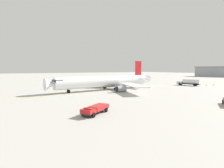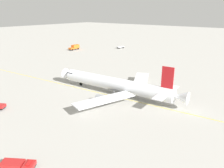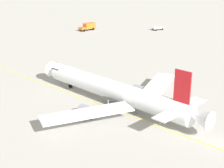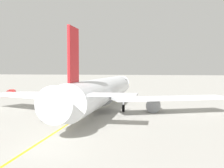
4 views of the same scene
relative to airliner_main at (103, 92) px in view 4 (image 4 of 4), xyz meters
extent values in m
plane|color=#ADAAA3|center=(3.24, -0.72, -2.87)|extent=(600.00, 600.00, 0.00)
cylinder|color=white|center=(0.57, 0.04, 0.19)|extent=(36.74, 6.46, 3.92)
cone|color=white|center=(20.00, 1.40, 0.19)|extent=(3.25, 3.92, 3.72)
cone|color=white|center=(-19.16, -1.34, 0.49)|extent=(4.22, 3.60, 3.33)
cube|color=black|center=(17.81, 1.24, 1.07)|extent=(2.63, 3.49, 0.70)
ellipsoid|color=gray|center=(-1.25, -0.09, -0.89)|extent=(13.37, 4.44, 2.16)
cube|color=red|center=(-15.47, -1.08, 4.99)|extent=(3.21, 0.46, 5.67)
cube|color=white|center=(-15.73, 2.57, 0.98)|extent=(2.99, 5.91, 0.20)
cube|color=white|center=(-15.22, -4.73, 0.98)|extent=(2.99, 5.91, 0.20)
cube|color=white|center=(-3.63, 10.08, -0.49)|extent=(9.44, 17.24, 0.28)
cube|color=white|center=(-2.19, -10.49, -0.49)|extent=(11.36, 16.91, 0.28)
cylinder|color=gray|center=(-0.70, 7.78, -1.82)|extent=(3.54, 2.38, 2.15)
cylinder|color=black|center=(1.04, 7.90, -1.82)|extent=(0.28, 1.84, 1.83)
cylinder|color=gray|center=(0.39, -7.80, -1.82)|extent=(3.54, 2.38, 2.15)
cylinder|color=black|center=(2.13, -7.68, -1.82)|extent=(0.28, 1.84, 1.83)
cylinder|color=#9EA0A5|center=(14.43, 1.01, -1.41)|extent=(0.20, 0.20, 1.82)
cylinder|color=black|center=(14.43, 1.01, -2.32)|extent=(1.12, 0.38, 1.10)
cylinder|color=#9EA0A5|center=(-1.48, 3.26, -1.41)|extent=(0.20, 0.20, 1.82)
cylinder|color=black|center=(-1.48, 3.26, -2.32)|extent=(1.12, 0.38, 1.10)
cylinder|color=#9EA0A5|center=(-1.02, -3.44, -1.41)|extent=(0.20, 0.20, 1.82)
cylinder|color=black|center=(-1.02, -3.44, -2.32)|extent=(1.12, 0.38, 1.10)
cube|color=#232326|center=(18.53, 28.18, -2.39)|extent=(5.84, 4.37, 0.20)
cube|color=red|center=(20.27, 29.21, -1.96)|extent=(2.49, 2.57, 0.65)
cube|color=black|center=(20.94, 29.60, -1.86)|extent=(0.90, 1.46, 0.36)
cube|color=red|center=(17.69, 27.69, -1.94)|extent=(4.32, 3.64, 0.70)
cube|color=red|center=(20.27, 29.21, -1.54)|extent=(1.21, 1.49, 0.16)
cylinder|color=black|center=(19.78, 30.05, -2.49)|extent=(0.80, 0.63, 0.76)
cylinder|color=black|center=(20.77, 28.36, -2.49)|extent=(0.80, 0.63, 0.76)
cylinder|color=black|center=(16.43, 28.09, -2.49)|extent=(0.80, 0.63, 0.76)
cylinder|color=black|center=(17.42, 26.40, -2.49)|extent=(0.80, 0.63, 0.76)
cube|color=yellow|center=(-3.86, 1.72, -2.86)|extent=(165.59, 16.01, 0.01)
camera|label=1|loc=(31.06, 53.65, 4.52)|focal=27.78mm
camera|label=2|loc=(-37.95, 50.74, 21.46)|focal=35.67mm
camera|label=3|loc=(-47.76, 43.60, 24.45)|focal=54.86mm
camera|label=4|loc=(-43.03, -11.76, 3.47)|focal=45.88mm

